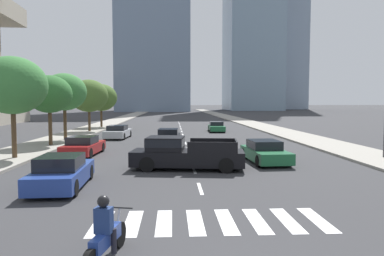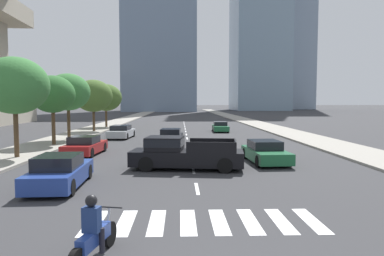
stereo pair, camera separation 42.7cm
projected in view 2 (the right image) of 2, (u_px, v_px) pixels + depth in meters
sidewalk_east at (302, 137)px, 35.28m from camera, size 4.00×260.00×0.15m
sidewalk_west at (69, 137)px, 34.52m from camera, size 4.00×260.00×0.15m
crosswalk_near at (204, 222)px, 10.44m from camera, size 6.75×2.28×0.01m
lane_divider_center at (186, 135)px, 38.35m from camera, size 0.14×50.00×0.01m
motorcycle_lead at (94, 235)px, 7.81m from camera, size 0.80×2.21×1.49m
pickup_truck at (181, 153)px, 18.58m from camera, size 5.93×2.67×1.67m
sedan_green_0 at (220, 127)px, 42.15m from camera, size 1.85×4.29×1.17m
sedan_black_1 at (171, 137)px, 29.79m from camera, size 2.05×4.44×1.27m
sedan_green_2 at (265, 152)px, 20.67m from camera, size 2.07×4.52×1.25m
sedan_silver_3 at (121, 132)px, 34.51m from camera, size 2.20×4.52×1.25m
sedan_red_4 at (85, 146)px, 23.69m from camera, size 2.13×4.35×1.24m
sedan_blue_5 at (60, 172)px, 14.64m from camera, size 1.97×4.50×1.34m
street_tree_nearest at (15, 86)px, 21.44m from camera, size 4.00×4.00×5.99m
street_tree_second at (53, 94)px, 27.86m from camera, size 3.39×3.39×5.36m
street_tree_third at (68, 92)px, 31.69m from camera, size 3.82×3.82×5.81m
street_tree_fourth at (93, 96)px, 40.96m from camera, size 4.30×4.30×5.84m
street_tree_fifth at (106, 98)px, 47.90m from camera, size 4.20×4.20×5.68m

